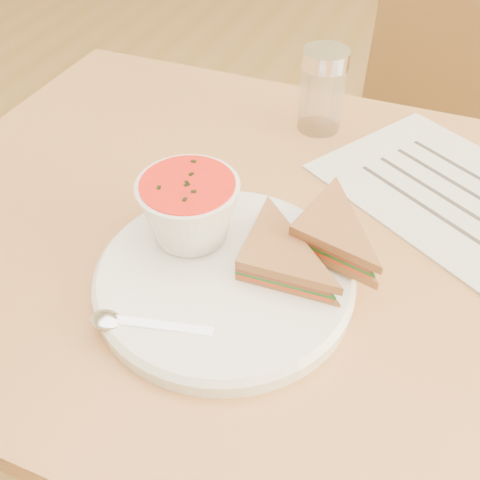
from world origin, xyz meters
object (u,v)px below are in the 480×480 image
at_px(condiment_shaker, 322,91).
at_px(chair_far, 412,201).
at_px(soup_bowl, 190,212).
at_px(dining_table, 279,396).
at_px(plate, 224,278).

bearing_deg(condiment_shaker, chair_far, 59.36).
relative_size(chair_far, condiment_shaker, 7.38).
relative_size(soup_bowl, condiment_shaker, 0.92).
bearing_deg(soup_bowl, dining_table, 34.13).
relative_size(dining_table, condiment_shaker, 8.36).
height_order(dining_table, plate, plate).
bearing_deg(soup_bowl, chair_far, 68.53).
xyz_separation_m(soup_bowl, condiment_shaker, (0.06, 0.31, 0.01)).
distance_m(soup_bowl, condiment_shaker, 0.31).
xyz_separation_m(dining_table, plate, (-0.05, -0.11, 0.38)).
height_order(dining_table, soup_bowl, soup_bowl).
bearing_deg(condiment_shaker, soup_bowl, -101.88).
relative_size(dining_table, plate, 3.60).
xyz_separation_m(chair_far, plate, (-0.18, -0.62, 0.32)).
xyz_separation_m(plate, soup_bowl, (-0.06, 0.04, 0.05)).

